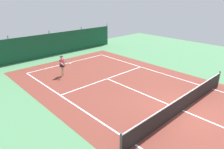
{
  "coord_description": "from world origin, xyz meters",
  "views": [
    {
      "loc": [
        -9.68,
        -4.45,
        6.08
      ],
      "look_at": [
        -0.65,
        5.15,
        0.9
      ],
      "focal_mm": 32.32,
      "sensor_mm": 36.0,
      "label": 1
    }
  ],
  "objects_px": {
    "tennis_net": "(184,103)",
    "tennis_player": "(62,65)",
    "tennis_ball_by_sideline": "(46,77)",
    "tennis_ball_midcourt": "(75,76)",
    "tennis_ball_near_player": "(105,70)",
    "parked_car": "(18,48)"
  },
  "relations": [
    {
      "from": "tennis_net",
      "to": "tennis_player",
      "type": "distance_m",
      "value": 9.6
    },
    {
      "from": "tennis_net",
      "to": "parked_car",
      "type": "bearing_deg",
      "value": 97.95
    },
    {
      "from": "tennis_ball_midcourt",
      "to": "tennis_ball_by_sideline",
      "type": "bearing_deg",
      "value": 144.4
    },
    {
      "from": "tennis_net",
      "to": "tennis_player",
      "type": "bearing_deg",
      "value": 103.01
    },
    {
      "from": "tennis_player",
      "to": "tennis_ball_midcourt",
      "type": "xyz_separation_m",
      "value": [
        0.66,
        -0.79,
        -0.93
      ]
    },
    {
      "from": "parked_car",
      "to": "tennis_ball_near_player",
      "type": "bearing_deg",
      "value": 105.29
    },
    {
      "from": "tennis_ball_near_player",
      "to": "tennis_ball_by_sideline",
      "type": "relative_size",
      "value": 1.0
    },
    {
      "from": "tennis_net",
      "to": "tennis_ball_near_player",
      "type": "bearing_deg",
      "value": 82.07
    },
    {
      "from": "tennis_ball_midcourt",
      "to": "parked_car",
      "type": "height_order",
      "value": "parked_car"
    },
    {
      "from": "tennis_net",
      "to": "tennis_ball_midcourt",
      "type": "bearing_deg",
      "value": 99.91
    },
    {
      "from": "tennis_net",
      "to": "tennis_player",
      "type": "height_order",
      "value": "tennis_player"
    },
    {
      "from": "tennis_player",
      "to": "tennis_ball_by_sideline",
      "type": "relative_size",
      "value": 24.85
    },
    {
      "from": "tennis_ball_near_player",
      "to": "tennis_ball_midcourt",
      "type": "distance_m",
      "value": 2.68
    },
    {
      "from": "tennis_net",
      "to": "tennis_ball_by_sideline",
      "type": "bearing_deg",
      "value": 108.68
    },
    {
      "from": "tennis_player",
      "to": "parked_car",
      "type": "distance_m",
      "value": 8.73
    },
    {
      "from": "tennis_player",
      "to": "parked_car",
      "type": "height_order",
      "value": "parked_car"
    },
    {
      "from": "tennis_ball_near_player",
      "to": "tennis_ball_by_sideline",
      "type": "xyz_separation_m",
      "value": [
        -4.43,
        2.03,
        0.0
      ]
    },
    {
      "from": "tennis_ball_near_player",
      "to": "tennis_ball_by_sideline",
      "type": "distance_m",
      "value": 4.88
    },
    {
      "from": "tennis_ball_near_player",
      "to": "parked_car",
      "type": "distance_m",
      "value": 10.87
    },
    {
      "from": "tennis_net",
      "to": "tennis_ball_near_player",
      "type": "distance_m",
      "value": 7.94
    },
    {
      "from": "tennis_ball_by_sideline",
      "to": "parked_car",
      "type": "relative_size",
      "value": 0.02
    },
    {
      "from": "tennis_player",
      "to": "tennis_ball_near_player",
      "type": "xyz_separation_m",
      "value": [
        3.25,
        -1.5,
        -0.93
      ]
    }
  ]
}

